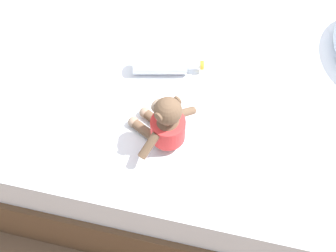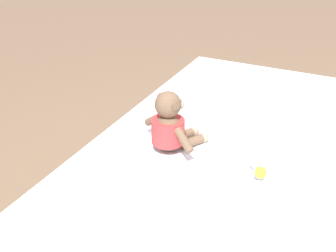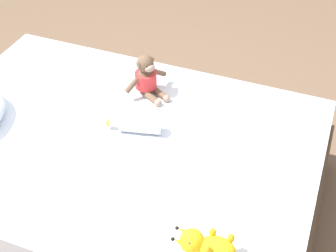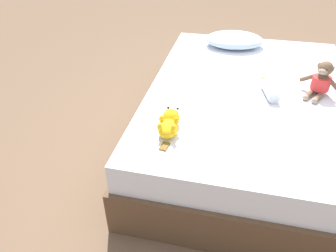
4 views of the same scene
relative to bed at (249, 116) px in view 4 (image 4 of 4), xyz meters
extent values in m
plane|color=brown|center=(0.00, 0.00, -0.24)|extent=(16.00, 16.00, 0.00)
cube|color=brown|center=(0.00, 0.00, -0.09)|extent=(1.48, 2.08, 0.30)
cube|color=white|center=(0.00, 0.00, 0.15)|extent=(1.44, 2.01, 0.19)
ellipsoid|color=silver|center=(-0.19, 0.76, 0.30)|extent=(0.55, 0.44, 0.12)
ellipsoid|color=brown|center=(0.43, 0.01, 0.32)|extent=(0.14, 0.14, 0.15)
cylinder|color=red|center=(0.43, 0.01, 0.32)|extent=(0.17, 0.17, 0.09)
sphere|color=brown|center=(0.43, 0.01, 0.43)|extent=(0.10, 0.10, 0.10)
ellipsoid|color=gray|center=(0.41, -0.03, 0.42)|extent=(0.08, 0.07, 0.04)
sphere|color=black|center=(0.42, -0.03, 0.44)|extent=(0.01, 0.01, 0.01)
sphere|color=black|center=(0.39, -0.02, 0.44)|extent=(0.01, 0.01, 0.01)
cylinder|color=brown|center=(0.47, -0.01, 0.44)|extent=(0.02, 0.03, 0.03)
cylinder|color=brown|center=(0.39, 0.03, 0.44)|extent=(0.02, 0.03, 0.03)
cylinder|color=brown|center=(0.51, -0.04, 0.33)|extent=(0.10, 0.07, 0.08)
cylinder|color=brown|center=(0.34, 0.06, 0.33)|extent=(0.10, 0.07, 0.08)
cylinder|color=brown|center=(0.41, -0.09, 0.26)|extent=(0.08, 0.10, 0.04)
cylinder|color=brown|center=(0.35, -0.06, 0.26)|extent=(0.08, 0.10, 0.04)
sphere|color=gray|center=(0.38, -0.13, 0.26)|extent=(0.04, 0.04, 0.04)
sphere|color=gray|center=(0.33, -0.10, 0.26)|extent=(0.04, 0.04, 0.04)
ellipsoid|color=yellow|center=(-0.47, -0.68, 0.29)|extent=(0.12, 0.16, 0.08)
sphere|color=yellow|center=(-0.48, -0.57, 0.29)|extent=(0.10, 0.10, 0.10)
cone|color=yellow|center=(-0.51, -0.53, 0.30)|extent=(0.03, 0.06, 0.05)
sphere|color=black|center=(-0.51, -0.50, 0.31)|extent=(0.02, 0.02, 0.02)
cone|color=yellow|center=(-0.45, -0.53, 0.30)|extent=(0.03, 0.06, 0.05)
sphere|color=black|center=(-0.45, -0.50, 0.31)|extent=(0.02, 0.02, 0.02)
sphere|color=red|center=(-0.51, -0.58, 0.32)|extent=(0.02, 0.02, 0.02)
sphere|color=red|center=(-0.45, -0.57, 0.32)|extent=(0.02, 0.02, 0.02)
ellipsoid|color=yellow|center=(-0.51, -0.65, 0.32)|extent=(0.03, 0.03, 0.05)
ellipsoid|color=yellow|center=(-0.43, -0.64, 0.32)|extent=(0.03, 0.03, 0.05)
ellipsoid|color=yellow|center=(-0.51, -0.72, 0.32)|extent=(0.03, 0.03, 0.05)
ellipsoid|color=yellow|center=(-0.43, -0.72, 0.32)|extent=(0.03, 0.03, 0.05)
cube|color=brown|center=(-0.47, -0.79, 0.25)|extent=(0.05, 0.07, 0.01)
cylinder|color=silver|center=(0.10, -0.10, 0.28)|extent=(0.12, 0.23, 0.08)
cylinder|color=silver|center=(0.07, 0.03, 0.28)|extent=(0.04, 0.06, 0.03)
cylinder|color=gold|center=(0.06, 0.06, 0.28)|extent=(0.04, 0.02, 0.04)
camera|label=1|loc=(1.25, 0.20, 1.56)|focal=46.22mm
camera|label=2|loc=(-0.20, 1.30, 1.11)|focal=48.15mm
camera|label=3|loc=(-1.58, -0.90, 1.89)|focal=51.64mm
camera|label=4|loc=(-0.16, -2.06, 1.32)|focal=33.65mm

